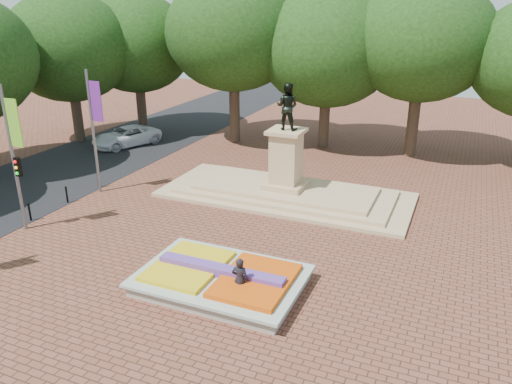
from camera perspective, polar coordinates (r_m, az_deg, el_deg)
ground at (r=21.75m, az=-3.96°, el=-7.68°), size 90.00×90.00×0.00m
asphalt_street at (r=34.01m, az=-23.05°, el=1.49°), size 9.00×90.00×0.02m
flower_bed at (r=19.61m, az=-3.95°, el=-9.87°), size 6.30×4.30×0.91m
monument at (r=28.10m, az=3.38°, el=1.16°), size 14.00×6.00×6.40m
tree_row_back at (r=35.70m, az=12.94°, el=14.52°), size 44.80×8.80×10.43m
banner_poles at (r=25.38m, az=-26.41°, el=3.85°), size 0.88×11.17×7.00m
bollard_row at (r=26.79m, az=-26.45°, el=-2.99°), size 0.12×13.12×0.98m
van at (r=39.48m, az=-14.61°, el=6.16°), size 4.29×5.75×1.45m
pedestrian at (r=18.60m, az=-1.85°, el=-9.95°), size 0.68×0.50×1.72m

